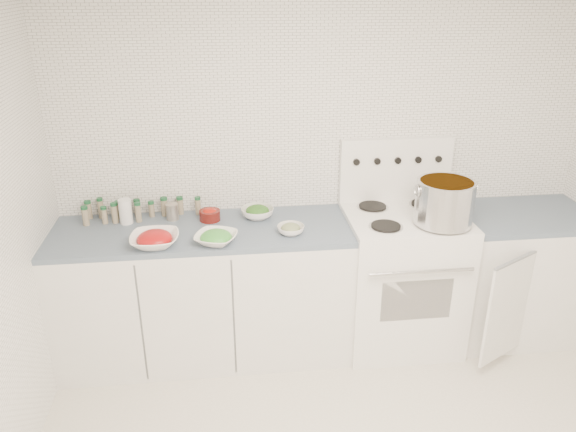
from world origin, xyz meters
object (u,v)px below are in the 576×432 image
at_px(stove, 400,274).
at_px(bowl_tomato, 155,239).
at_px(bowl_snowpea, 216,238).
at_px(stock_pot, 445,201).

height_order(stove, bowl_tomato, stove).
distance_m(stove, bowl_tomato, 1.64).
bearing_deg(stove, bowl_snowpea, -170.47).
bearing_deg(stock_pot, bowl_tomato, -179.27).
bearing_deg(stock_pot, bowl_snowpea, -178.71).
xyz_separation_m(stock_pot, bowl_snowpea, (-1.39, -0.03, -0.16)).
height_order(stove, stock_pot, stove).
relative_size(bowl_tomato, bowl_snowpea, 0.93).
relative_size(stove, stock_pot, 3.64).
height_order(bowl_tomato, bowl_snowpea, bowl_tomato).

